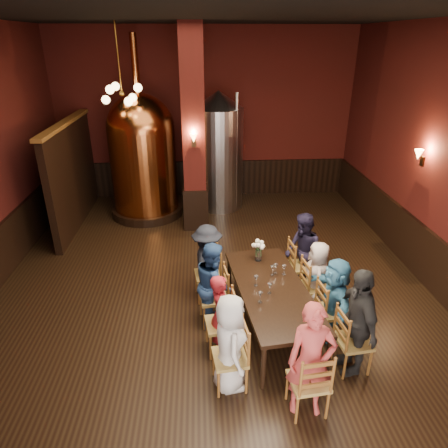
{
  "coord_description": "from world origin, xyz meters",
  "views": [
    {
      "loc": [
        -0.19,
        -6.08,
        4.16
      ],
      "look_at": [
        0.21,
        0.2,
        1.24
      ],
      "focal_mm": 32.0,
      "sensor_mm": 36.0,
      "label": 1
    }
  ],
  "objects": [
    {
      "name": "chair_8",
      "position": [
        1.04,
        -2.63,
        0.46
      ],
      "size": [
        0.51,
        0.51,
        0.92
      ],
      "primitive_type": null,
      "rotation": [
        0.0,
        0.0,
        3.26
      ],
      "color": "brown",
      "rests_on": "ground"
    },
    {
      "name": "chair_4",
      "position": [
        1.82,
        -1.98,
        0.46
      ],
      "size": [
        0.51,
        0.51,
        0.92
      ],
      "primitive_type": null,
      "rotation": [
        0.0,
        0.0,
        1.69
      ],
      "color": "brown",
      "rests_on": "ground"
    },
    {
      "name": "chair_3",
      "position": [
        -0.1,
        -0.19,
        0.46
      ],
      "size": [
        0.51,
        0.51,
        0.92
      ],
      "primitive_type": null,
      "rotation": [
        0.0,
        0.0,
        -1.45
      ],
      "color": "brown",
      "rests_on": "ground"
    },
    {
      "name": "chair_1",
      "position": [
        0.05,
        -1.51,
        0.46
      ],
      "size": [
        0.51,
        0.51,
        0.92
      ],
      "primitive_type": null,
      "rotation": [
        0.0,
        0.0,
        -1.45
      ],
      "color": "brown",
      "rests_on": "ground"
    },
    {
      "name": "column",
      "position": [
        -0.3,
        2.8,
        2.25
      ],
      "size": [
        0.58,
        0.58,
        4.5
      ],
      "primitive_type": "cube",
      "color": "#47110F",
      "rests_on": "ground"
    },
    {
      "name": "person_7",
      "position": [
        1.59,
        0.0,
        0.73
      ],
      "size": [
        0.46,
        0.75,
        1.45
      ],
      "primitive_type": "imported",
      "rotation": [
        0.0,
        0.0,
        4.88
      ],
      "color": "black",
      "rests_on": "ground"
    },
    {
      "name": "person_0",
      "position": [
        0.13,
        -2.18,
        0.69
      ],
      "size": [
        0.51,
        0.72,
        1.37
      ],
      "primitive_type": "imported",
      "rotation": [
        0.0,
        0.0,
        1.69
      ],
      "color": "silver",
      "rests_on": "ground"
    },
    {
      "name": "person_1",
      "position": [
        0.05,
        -1.51,
        0.63
      ],
      "size": [
        0.35,
        0.49,
        1.26
      ],
      "primitive_type": "imported",
      "rotation": [
        0.0,
        0.0,
        1.46
      ],
      "color": "maroon",
      "rests_on": "ground"
    },
    {
      "name": "chair_2",
      "position": [
        -0.02,
        -0.86,
        0.46
      ],
      "size": [
        0.51,
        0.51,
        0.92
      ],
      "primitive_type": null,
      "rotation": [
        0.0,
        0.0,
        -1.45
      ],
      "color": "brown",
      "rests_on": "ground"
    },
    {
      "name": "partition",
      "position": [
        -3.2,
        3.2,
        1.2
      ],
      "size": [
        0.22,
        3.5,
        2.4
      ],
      "primitive_type": "cube",
      "color": "black",
      "rests_on": "ground"
    },
    {
      "name": "wine_glass_1",
      "position": [
        0.62,
        -1.01,
        0.83
      ],
      "size": [
        0.07,
        0.07,
        0.17
      ],
      "primitive_type": null,
      "color": "white",
      "rests_on": "dining_table"
    },
    {
      "name": "wine_glass_2",
      "position": [
        0.92,
        -0.74,
        0.83
      ],
      "size": [
        0.07,
        0.07,
        0.17
      ],
      "primitive_type": null,
      "color": "white",
      "rests_on": "dining_table"
    },
    {
      "name": "wine_glass_5",
      "position": [
        0.98,
        -0.68,
        0.83
      ],
      "size": [
        0.07,
        0.07,
        0.17
      ],
      "primitive_type": null,
      "color": "white",
      "rests_on": "dining_table"
    },
    {
      "name": "sconce_column",
      "position": [
        -0.3,
        2.5,
        2.2
      ],
      "size": [
        0.2,
        0.2,
        0.36
      ],
      "primitive_type": null,
      "rotation": [
        0.0,
        0.0,
        3.14
      ],
      "color": "black",
      "rests_on": "column"
    },
    {
      "name": "sconce_wall",
      "position": [
        3.9,
        0.8,
        2.2
      ],
      "size": [
        0.2,
        0.2,
        0.36
      ],
      "primitive_type": null,
      "rotation": [
        0.0,
        0.0,
        1.57
      ],
      "color": "black",
      "rests_on": "room"
    },
    {
      "name": "person_5",
      "position": [
        1.74,
        -1.32,
        0.67
      ],
      "size": [
        0.48,
        1.26,
        1.34
      ],
      "primitive_type": "imported",
      "rotation": [
        0.0,
        0.0,
        4.79
      ],
      "color": "teal",
      "rests_on": "ground"
    },
    {
      "name": "wine_glass_3",
      "position": [
        0.62,
        -1.43,
        0.83
      ],
      "size": [
        0.07,
        0.07,
        0.17
      ],
      "primitive_type": null,
      "color": "white",
      "rests_on": "dining_table"
    },
    {
      "name": "wainscot_right",
      "position": [
        3.96,
        0.0,
        0.5
      ],
      "size": [
        0.08,
        9.9,
        1.0
      ],
      "primitive_type": "cube",
      "color": "black",
      "rests_on": "ground"
    },
    {
      "name": "room",
      "position": [
        0.0,
        0.0,
        2.25
      ],
      "size": [
        10.0,
        10.02,
        4.5
      ],
      "color": "black",
      "rests_on": "ground"
    },
    {
      "name": "person_4",
      "position": [
        1.82,
        -1.98,
        0.79
      ],
      "size": [
        0.47,
        0.96,
        1.58
      ],
      "primitive_type": "imported",
      "rotation": [
        0.0,
        0.0,
        4.8
      ],
      "color": "black",
      "rests_on": "ground"
    },
    {
      "name": "person_6",
      "position": [
        1.67,
        -0.66,
        0.63
      ],
      "size": [
        0.45,
        0.64,
        1.26
      ],
      "primitive_type": "imported",
      "rotation": [
        0.0,
        0.0,
        4.64
      ],
      "color": "#B6A5A0",
      "rests_on": "ground"
    },
    {
      "name": "person_8",
      "position": [
        1.04,
        -2.63,
        0.77
      ],
      "size": [
        0.6,
        0.43,
        1.53
      ],
      "primitive_type": "imported",
      "rotation": [
        0.0,
        0.0,
        6.17
      ],
      "color": "#B23C3B",
      "rests_on": "ground"
    },
    {
      "name": "rose_vase",
      "position": [
        0.76,
        -0.25,
        1.0
      ],
      "size": [
        0.22,
        0.22,
        0.38
      ],
      "color": "white",
      "rests_on": "dining_table"
    },
    {
      "name": "person_3",
      "position": [
        -0.1,
        -0.19,
        0.69
      ],
      "size": [
        0.58,
        0.93,
        1.39
      ],
      "primitive_type": "imported",
      "rotation": [
        0.0,
        0.0,
        1.5
      ],
      "color": "black",
      "rests_on": "ground"
    },
    {
      "name": "chair_5",
      "position": [
        1.74,
        -1.32,
        0.46
      ],
      "size": [
        0.51,
        0.51,
        0.92
      ],
      "primitive_type": null,
      "rotation": [
        0.0,
        0.0,
        1.69
      ],
      "color": "brown",
      "rests_on": "ground"
    },
    {
      "name": "chair_6",
      "position": [
        1.67,
        -0.66,
        0.46
      ],
      "size": [
        0.51,
        0.51,
        0.92
      ],
      "primitive_type": null,
      "rotation": [
        0.0,
        0.0,
        1.69
      ],
      "color": "brown",
      "rests_on": "ground"
    },
    {
      "name": "steel_vessel",
      "position": [
        0.32,
        4.08,
        1.51
      ],
      "size": [
        1.27,
        1.27,
        3.02
      ],
      "rotation": [
        0.0,
        0.0,
        0.01
      ],
      "color": "#B2B2B7",
      "rests_on": "ground"
    },
    {
      "name": "wainscot_back",
      "position": [
        0.0,
        4.96,
        0.5
      ],
      "size": [
        7.9,
        0.08,
        1.0
      ],
      "primitive_type": "cube",
      "color": "black",
      "rests_on": "ground"
    },
    {
      "name": "pendant_cluster",
      "position": [
        -1.8,
        2.9,
        3.1
      ],
      "size": [
        0.9,
        0.9,
        1.7
      ],
      "primitive_type": null,
      "color": "#A57226",
      "rests_on": "room"
    },
    {
      "name": "wine_glass_0",
      "position": [
        1.11,
        -0.73,
        0.83
      ],
      "size": [
        0.07,
        0.07,
        0.17
      ],
      "primitive_type": null,
      "color": "white",
      "rests_on": "dining_table"
    },
    {
      "name": "wine_glass_4",
      "position": [
        0.79,
        -1.23,
        0.83
      ],
      "size": [
        0.07,
        0.07,
        0.17
      ],
      "primitive_type": null,
      "color": "white",
      "rests_on": "dining_table"
    },
    {
      "name": "chair_0",
      "position": [
        0.13,
        -2.18,
        0.46
      ],
      "size": [
        0.51,
        0.51,
        0.92
      ],
      "primitive_type": null,
      "rotation": [
        0.0,
        0.0,
        -1.45
      ],
      "color": "brown",
      "rests_on": "ground"
    },
    {
      "name": "person_2",
      "position": [
        -0.02,
        -0.86,
        0.71
      ],
      "size": [
        0.41,
        0.72,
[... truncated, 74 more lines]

